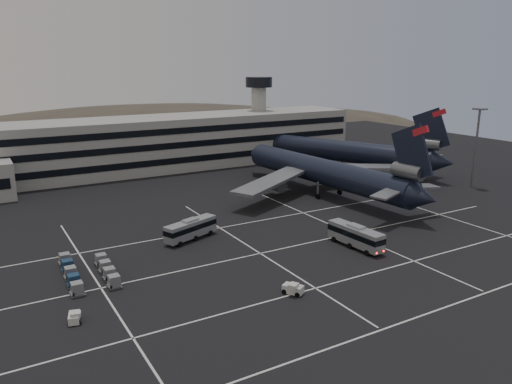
# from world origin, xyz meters

# --- Properties ---
(ground) EXTENTS (260.00, 260.00, 0.00)m
(ground) POSITION_xyz_m (0.00, 0.00, 0.00)
(ground) COLOR black
(ground) RESTS_ON ground
(lane_markings) EXTENTS (90.00, 55.62, 0.01)m
(lane_markings) POSITION_xyz_m (0.95, 0.72, 0.01)
(lane_markings) COLOR silver
(lane_markings) RESTS_ON ground
(terminal) EXTENTS (125.00, 26.00, 24.00)m
(terminal) POSITION_xyz_m (-2.95, 71.14, 6.93)
(terminal) COLOR gray
(terminal) RESTS_ON ground
(hills) EXTENTS (352.00, 180.00, 44.00)m
(hills) POSITION_xyz_m (17.99, 170.00, -12.07)
(hills) COLOR #38332B
(hills) RESTS_ON ground
(lightpole_right) EXTENTS (2.40, 2.40, 18.28)m
(lightpole_right) POSITION_xyz_m (58.00, 15.00, 11.82)
(lightpole_right) COLOR slate
(lightpole_right) RESTS_ON ground
(trijet_main) EXTENTS (47.34, 57.68, 18.08)m
(trijet_main) POSITION_xyz_m (23.73, 26.57, 5.25)
(trijet_main) COLOR black
(trijet_main) RESTS_ON ground
(trijet_far) EXTENTS (30.41, 54.86, 18.08)m
(trijet_far) POSITION_xyz_m (44.35, 44.15, 5.43)
(trijet_far) COLOR black
(trijet_far) RESTS_ON ground
(bus_near) EXTENTS (3.20, 10.51, 3.66)m
(bus_near) POSITION_xyz_m (8.33, -1.25, 2.00)
(bus_near) COLOR #9A9DA2
(bus_near) RESTS_ON ground
(bus_far) EXTENTS (10.07, 5.63, 3.49)m
(bus_far) POSITION_xyz_m (-12.68, 15.17, 1.91)
(bus_far) COLOR #9A9DA2
(bus_far) RESTS_ON ground
(tug_a) EXTENTS (1.79, 2.39, 1.38)m
(tug_a) POSITION_xyz_m (-34.69, -3.37, 0.61)
(tug_a) COLOR silver
(tug_a) RESTS_ON ground
(tug_b) EXTENTS (2.57, 2.91, 1.61)m
(tug_b) POSITION_xyz_m (-9.35, -9.90, 0.71)
(tug_b) COLOR silver
(tug_b) RESTS_ON ground
(uld_cluster) EXTENTS (6.73, 13.26, 1.70)m
(uld_cluster) POSITION_xyz_m (-30.77, 8.29, 0.83)
(uld_cluster) COLOR #2D2D30
(uld_cluster) RESTS_ON ground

